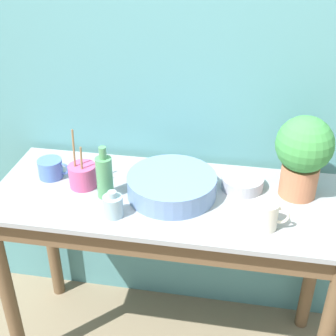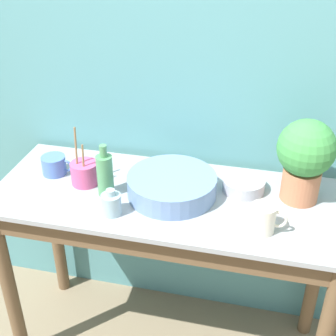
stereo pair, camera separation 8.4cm
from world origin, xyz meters
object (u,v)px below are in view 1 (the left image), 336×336
at_px(bowl_wash_large, 172,185).
at_px(potted_plant, 303,152).
at_px(mug_cream, 266,215).
at_px(bottle_tall, 105,176).
at_px(mug_blue, 51,168).
at_px(bowl_small_steel, 242,182).
at_px(bottle_short, 113,206).
at_px(utensil_cup, 83,175).

bearing_deg(bowl_wash_large, potted_plant, 10.30).
bearing_deg(mug_cream, potted_plant, 62.38).
height_order(bottle_tall, mug_blue, bottle_tall).
xyz_separation_m(bottle_tall, bowl_small_steel, (0.51, 0.15, -0.06)).
xyz_separation_m(bottle_short, mug_blue, (-0.32, 0.21, -0.00)).
relative_size(bottle_short, mug_blue, 0.78).
distance_m(bottle_tall, mug_blue, 0.28).
distance_m(potted_plant, bottle_short, 0.71).
height_order(bowl_wash_large, utensil_cup, utensil_cup).
bearing_deg(potted_plant, bottle_short, -158.78).
height_order(potted_plant, utensil_cup, potted_plant).
bearing_deg(mug_cream, bowl_small_steel, 110.23).
relative_size(bottle_short, bowl_small_steel, 0.62).
bearing_deg(bottle_tall, bottle_short, -61.52).
distance_m(bowl_wash_large, bowl_small_steel, 0.28).
distance_m(bottle_tall, utensil_cup, 0.13).
xyz_separation_m(bottle_tall, bottle_short, (0.06, -0.11, -0.05)).
height_order(bottle_tall, mug_cream, bottle_tall).
bearing_deg(bottle_tall, mug_cream, -8.68).
bearing_deg(bottle_short, bottle_tall, 118.48).
relative_size(mug_blue, mug_cream, 1.04).
xyz_separation_m(bottle_tall, mug_blue, (-0.25, 0.09, -0.05)).
bearing_deg(mug_blue, utensil_cup, -15.50).
xyz_separation_m(mug_blue, mug_cream, (0.85, -0.18, 0.01)).
bearing_deg(potted_plant, bowl_wash_large, -169.70).
distance_m(potted_plant, bottle_tall, 0.73).
distance_m(potted_plant, utensil_cup, 0.83).
xyz_separation_m(bowl_wash_large, utensil_cup, (-0.35, 0.00, 0.01)).
height_order(potted_plant, mug_blue, potted_plant).
bearing_deg(mug_blue, bottle_short, -33.39).
xyz_separation_m(potted_plant, bottle_tall, (-0.71, -0.14, -0.10)).
height_order(mug_blue, utensil_cup, utensil_cup).
height_order(bowl_wash_large, bowl_small_steel, bowl_wash_large).
bearing_deg(mug_cream, utensil_cup, 168.39).
xyz_separation_m(bottle_tall, mug_cream, (0.59, -0.09, -0.04)).
bearing_deg(mug_cream, bottle_tall, 171.32).
bearing_deg(bowl_small_steel, mug_blue, -176.17).
distance_m(mug_blue, mug_cream, 0.87).
relative_size(bowl_wash_large, utensil_cup, 1.41).
bearing_deg(bowl_wash_large, bottle_tall, -167.81).
bearing_deg(bottle_tall, bowl_small_steel, 16.02).
bearing_deg(bottle_short, utensil_cup, 135.18).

